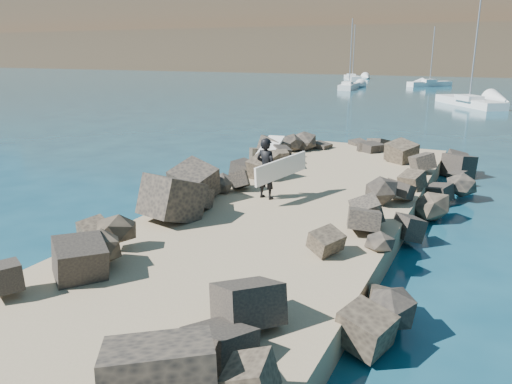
% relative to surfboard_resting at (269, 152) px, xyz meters
% --- Properties ---
extents(ground, '(800.00, 800.00, 0.00)m').
position_rel_surfboard_resting_xyz_m(ground, '(2.63, -5.49, -1.04)').
color(ground, '#0F384C').
rests_on(ground, ground).
extents(jetty, '(6.00, 26.00, 0.60)m').
position_rel_surfboard_resting_xyz_m(jetty, '(2.63, -7.49, -0.74)').
color(jetty, '#8C7759').
rests_on(jetty, ground).
extents(riprap_left, '(2.60, 22.00, 1.00)m').
position_rel_surfboard_resting_xyz_m(riprap_left, '(-0.27, -6.99, -0.54)').
color(riprap_left, black).
rests_on(riprap_left, ground).
extents(riprap_right, '(2.60, 22.00, 1.00)m').
position_rel_surfboard_resting_xyz_m(riprap_right, '(5.53, -6.99, -0.54)').
color(riprap_right, black).
rests_on(riprap_right, ground).
extents(surfboard_resting, '(1.00, 2.54, 0.08)m').
position_rel_surfboard_resting_xyz_m(surfboard_resting, '(0.00, 0.00, 0.00)').
color(surfboard_resting, white).
rests_on(surfboard_resting, riprap_left).
extents(surfer_with_board, '(1.13, 2.05, 1.71)m').
position_rel_surfboard_resting_xyz_m(surfer_with_board, '(1.84, -4.07, 0.42)').
color(surfer_with_board, black).
rests_on(surfer_with_board, jetty).
extents(sailboat_c, '(6.31, 8.27, 10.25)m').
position_rel_surfboard_resting_xyz_m(sailboat_c, '(4.96, 31.19, -0.69)').
color(sailboat_c, silver).
rests_on(sailboat_c, ground).
extents(sailboat_e, '(4.67, 7.41, 8.92)m').
position_rel_surfboard_resting_xyz_m(sailboat_e, '(-15.34, 67.46, -0.69)').
color(sailboat_e, silver).
rests_on(sailboat_e, ground).
extents(sailboat_b, '(5.43, 5.71, 7.86)m').
position_rel_surfboard_resting_xyz_m(sailboat_b, '(-1.48, 55.75, -0.69)').
color(sailboat_b, silver).
rests_on(sailboat_b, ground).
extents(sailboat_a, '(2.25, 7.25, 8.60)m').
position_rel_surfboard_resting_xyz_m(sailboat_a, '(-9.94, 46.28, -0.69)').
color(sailboat_a, silver).
rests_on(sailboat_a, ground).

